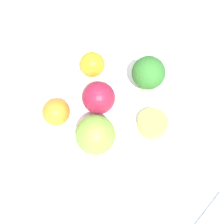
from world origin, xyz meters
TOP-DOWN VIEW (x-y plane):
  - ground_plane at (0.00, 0.00)m, footprint 6.00×6.00m
  - table_surface at (0.00, 0.00)m, footprint 1.20×1.20m
  - bowl at (0.00, 0.00)m, footprint 0.26×0.26m
  - broccoli at (-0.08, 0.03)m, footprint 0.06×0.06m
  - apple_red at (-0.01, -0.03)m, footprint 0.06×0.06m
  - apple_green at (0.06, 0.00)m, footprint 0.06×0.06m
  - orange_front at (-0.07, -0.07)m, footprint 0.05×0.05m
  - orange_back at (0.05, -0.08)m, footprint 0.05×0.05m
  - small_cup at (-0.01, 0.07)m, footprint 0.05×0.05m

SIDE VIEW (x-z plane):
  - ground_plane at x=0.00m, z-range 0.00..0.00m
  - table_surface at x=0.00m, z-range 0.00..0.02m
  - bowl at x=0.00m, z-range 0.02..0.06m
  - small_cup at x=-0.01m, z-range 0.06..0.08m
  - orange_front at x=-0.07m, z-range 0.06..0.11m
  - orange_back at x=0.05m, z-range 0.06..0.11m
  - apple_red at x=-0.01m, z-range 0.06..0.12m
  - apple_green at x=0.06m, z-range 0.06..0.12m
  - broccoli at x=-0.08m, z-range 0.07..0.14m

